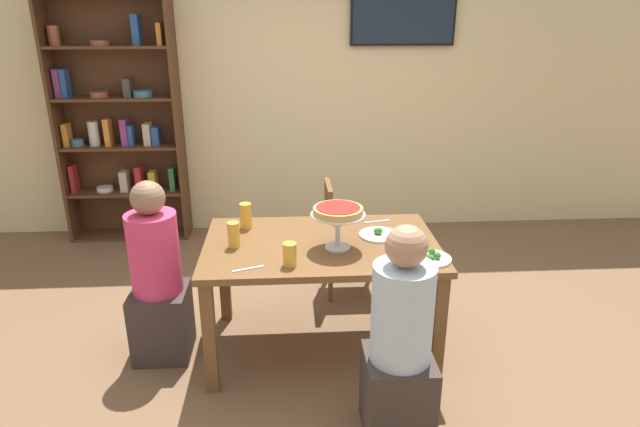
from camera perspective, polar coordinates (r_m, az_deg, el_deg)
ground_plane at (r=3.63m, az=0.10°, el=-13.87°), size 12.00×12.00×0.00m
rear_partition at (r=5.23m, az=-1.49°, el=13.37°), size 8.00×0.12×2.80m
dining_table at (r=3.31m, az=0.11°, el=-4.64°), size 1.42×0.91×0.74m
bookshelf at (r=5.31m, az=-20.50°, el=9.05°), size 1.10×0.30×2.21m
television at (r=5.21m, az=8.82°, el=20.15°), size 0.95×0.05×0.54m
diner_near_right at (r=2.75m, az=8.48°, el=-14.14°), size 0.34×0.34×1.15m
diner_head_west at (r=3.46m, az=-16.81°, el=-7.20°), size 0.34×0.34×1.15m
chair_far_right at (r=4.08m, az=2.43°, el=-2.01°), size 0.40×0.40×0.87m
deep_dish_pizza_stand at (r=3.11m, az=1.92°, el=-0.05°), size 0.32×0.32×0.26m
salad_plate_near_diner at (r=3.37m, az=6.29°, el=-2.21°), size 0.25×0.25×0.06m
salad_plate_far_diner at (r=3.10m, az=11.61°, el=-4.62°), size 0.24×0.24×0.06m
beer_glass_amber_tall at (r=2.96m, az=-3.23°, el=-4.34°), size 0.08×0.08×0.13m
beer_glass_amber_short at (r=3.22m, az=-9.13°, el=-2.24°), size 0.07×0.07×0.15m
beer_glass_amber_spare at (r=3.49m, az=-7.88°, el=-0.24°), size 0.08×0.08×0.17m
water_glass_clear_near at (r=3.55m, az=2.01°, el=-0.09°), size 0.06×0.06×0.12m
cutlery_fork_near at (r=3.60m, az=6.11°, el=-0.84°), size 0.18×0.06×0.00m
cutlery_knife_near at (r=2.96m, az=-7.62°, el=-5.82°), size 0.17×0.08×0.00m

